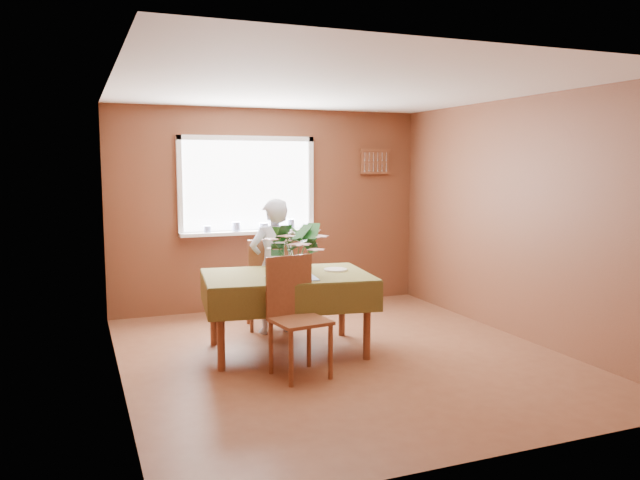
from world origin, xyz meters
name	(u,v)px	position (x,y,z in m)	size (l,w,h in m)	color
floor	(341,356)	(0.00, 0.00, 0.00)	(4.50, 4.50, 0.00)	brown
ceiling	(342,88)	(0.00, 0.00, 2.50)	(4.50, 4.50, 0.00)	white
wall_back	(270,209)	(0.00, 2.25, 1.25)	(4.00, 4.00, 0.00)	brown
wall_front	(493,259)	(0.00, -2.25, 1.25)	(4.00, 4.00, 0.00)	brown
wall_left	(116,234)	(-2.00, 0.00, 1.25)	(4.50, 4.50, 0.00)	brown
wall_right	(517,218)	(2.00, 0.00, 1.25)	(4.50, 4.50, 0.00)	brown
window_assembly	(249,201)	(-0.29, 2.20, 1.36)	(1.72, 0.20, 1.22)	white
spoon_rack	(375,162)	(1.45, 2.22, 1.85)	(0.44, 0.05, 0.33)	brown
dining_table	(287,283)	(-0.43, 0.32, 0.67)	(1.71, 1.27, 0.77)	brown
chair_far	(267,280)	(-0.37, 1.20, 0.55)	(0.50, 0.50, 1.01)	brown
chair_near	(295,311)	(-0.57, -0.31, 0.55)	(0.50, 0.50, 1.02)	brown
seated_woman	(274,266)	(-0.34, 1.04, 0.73)	(0.53, 0.35, 1.45)	white
flower_bouquet	(296,247)	(-0.42, 0.08, 1.06)	(0.52, 0.52, 0.45)	white
side_plate	(335,270)	(0.08, 0.35, 0.77)	(0.23, 0.23, 0.01)	white
table_knife	(303,276)	(-0.34, 0.14, 0.78)	(0.02, 0.24, 0.00)	silver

